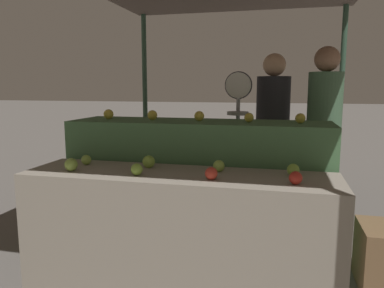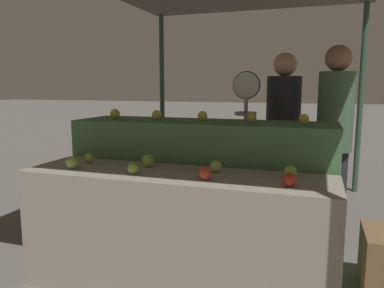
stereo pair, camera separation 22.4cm
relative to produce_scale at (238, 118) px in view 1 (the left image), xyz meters
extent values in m
cylinder|color=#33513D|center=(-1.61, 1.83, 0.12)|extent=(0.07, 0.07, 2.42)
cylinder|color=#33513D|center=(1.14, 1.83, 0.12)|extent=(0.07, 0.07, 2.42)
cube|color=gray|center=(-0.24, -1.19, -0.68)|extent=(2.05, 0.55, 0.82)
cube|color=#4C7A4C|center=(-0.24, -0.59, -0.54)|extent=(2.05, 0.55, 1.11)
sphere|color=#8EB247|center=(-0.96, -1.29, -0.23)|extent=(0.09, 0.09, 0.09)
sphere|color=#84AD3D|center=(-0.48, -1.30, -0.23)|extent=(0.08, 0.08, 0.08)
sphere|color=red|center=(0.00, -1.30, -0.23)|extent=(0.08, 0.08, 0.08)
sphere|color=#AD281E|center=(0.49, -1.30, -0.23)|extent=(0.08, 0.08, 0.08)
sphere|color=#8EB247|center=(-0.96, -1.09, -0.23)|extent=(0.07, 0.07, 0.07)
sphere|color=#84AD3D|center=(-0.48, -1.08, -0.23)|extent=(0.09, 0.09, 0.09)
sphere|color=#8EB247|center=(0.01, -1.08, -0.23)|extent=(0.08, 0.08, 0.08)
sphere|color=#84AD3D|center=(0.49, -1.08, -0.23)|extent=(0.08, 0.08, 0.08)
sphere|color=yellow|center=(-1.02, -0.59, 0.06)|extent=(0.08, 0.08, 0.08)
sphere|color=yellow|center=(-0.63, -0.59, 0.06)|extent=(0.08, 0.08, 0.08)
sphere|color=yellow|center=(-0.23, -0.58, 0.06)|extent=(0.08, 0.08, 0.08)
sphere|color=gold|center=(0.16, -0.59, 0.06)|extent=(0.07, 0.07, 0.07)
sphere|color=gold|center=(0.54, -0.59, 0.06)|extent=(0.08, 0.08, 0.08)
cylinder|color=#99999E|center=(0.00, 0.01, -0.38)|extent=(0.04, 0.04, 1.41)
cylinder|color=black|center=(0.00, 0.01, 0.30)|extent=(0.25, 0.01, 0.25)
cylinder|color=silver|center=(0.00, -0.01, 0.30)|extent=(0.23, 0.02, 0.23)
cylinder|color=#99999E|center=(0.00, -0.01, 0.12)|extent=(0.01, 0.01, 0.14)
cylinder|color=#99999E|center=(0.00, -0.01, 0.05)|extent=(0.20, 0.20, 0.03)
cube|color=#2D2D38|center=(0.31, 0.34, -0.69)|extent=(0.29, 0.24, 0.79)
cylinder|color=#232328|center=(0.31, 0.34, 0.04)|extent=(0.44, 0.44, 0.69)
sphere|color=tan|center=(0.31, 0.34, 0.50)|extent=(0.22, 0.22, 0.22)
cube|color=#2D2D38|center=(0.78, 0.14, -0.69)|extent=(0.26, 0.19, 0.81)
cylinder|color=#476B4C|center=(0.78, 0.14, 0.07)|extent=(0.38, 0.38, 0.70)
sphere|color=#936B51|center=(0.78, 0.14, 0.53)|extent=(0.23, 0.23, 0.23)
camera|label=1|loc=(0.41, -3.48, 0.29)|focal=35.00mm
camera|label=2|loc=(0.63, -3.41, 0.29)|focal=35.00mm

